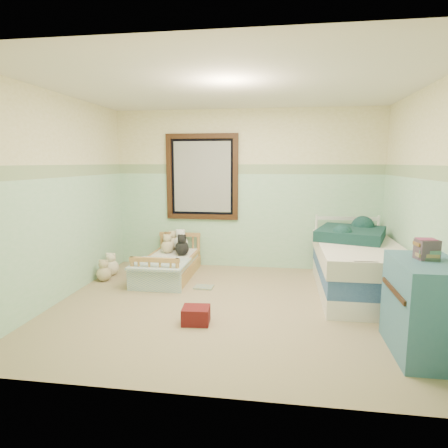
# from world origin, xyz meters

# --- Properties ---
(floor) EXTENTS (4.20, 3.60, 0.02)m
(floor) POSITION_xyz_m (0.00, 0.00, -0.01)
(floor) COLOR #9B8B65
(floor) RESTS_ON ground
(ceiling) EXTENTS (4.20, 3.60, 0.02)m
(ceiling) POSITION_xyz_m (0.00, 0.00, 2.51)
(ceiling) COLOR silver
(ceiling) RESTS_ON wall_back
(wall_back) EXTENTS (4.20, 0.04, 2.50)m
(wall_back) POSITION_xyz_m (0.00, 1.80, 1.25)
(wall_back) COLOR #CFC786
(wall_back) RESTS_ON floor
(wall_front) EXTENTS (4.20, 0.04, 2.50)m
(wall_front) POSITION_xyz_m (0.00, -1.80, 1.25)
(wall_front) COLOR #CFC786
(wall_front) RESTS_ON floor
(wall_left) EXTENTS (0.04, 3.60, 2.50)m
(wall_left) POSITION_xyz_m (-2.10, 0.00, 1.25)
(wall_left) COLOR #CFC786
(wall_left) RESTS_ON floor
(wall_right) EXTENTS (0.04, 3.60, 2.50)m
(wall_right) POSITION_xyz_m (2.10, 0.00, 1.25)
(wall_right) COLOR #CFC786
(wall_right) RESTS_ON floor
(wainscot_mint) EXTENTS (4.20, 0.01, 1.50)m
(wainscot_mint) POSITION_xyz_m (0.00, 1.79, 0.75)
(wainscot_mint) COLOR #90CB9C
(wainscot_mint) RESTS_ON floor
(border_strip) EXTENTS (4.20, 0.01, 0.15)m
(border_strip) POSITION_xyz_m (0.00, 1.79, 1.57)
(border_strip) COLOR #3D6344
(border_strip) RESTS_ON wall_back
(window_frame) EXTENTS (1.16, 0.06, 1.36)m
(window_frame) POSITION_xyz_m (-0.70, 1.76, 1.45)
(window_frame) COLOR #321A0D
(window_frame) RESTS_ON wall_back
(window_blinds) EXTENTS (0.92, 0.01, 1.12)m
(window_blinds) POSITION_xyz_m (-0.70, 1.77, 1.45)
(window_blinds) COLOR #B4B4AF
(window_blinds) RESTS_ON window_frame
(toddler_bed_frame) EXTENTS (0.68, 1.35, 0.17)m
(toddler_bed_frame) POSITION_xyz_m (-1.06, 1.05, 0.09)
(toddler_bed_frame) COLOR #B37441
(toddler_bed_frame) RESTS_ON floor
(toddler_mattress) EXTENTS (0.62, 1.29, 0.12)m
(toddler_mattress) POSITION_xyz_m (-1.06, 1.05, 0.23)
(toddler_mattress) COLOR silver
(toddler_mattress) RESTS_ON toddler_bed_frame
(patchwork_quilt) EXTENTS (0.73, 0.68, 0.03)m
(patchwork_quilt) POSITION_xyz_m (-1.06, 0.63, 0.31)
(patchwork_quilt) COLOR #5C89C0
(patchwork_quilt) RESTS_ON toddler_mattress
(plush_bed_brown) EXTENTS (0.20, 0.20, 0.20)m
(plush_bed_brown) POSITION_xyz_m (-1.21, 1.55, 0.39)
(plush_bed_brown) COLOR brown
(plush_bed_brown) RESTS_ON toddler_mattress
(plush_bed_white) EXTENTS (0.23, 0.23, 0.23)m
(plush_bed_white) POSITION_xyz_m (-1.01, 1.55, 0.41)
(plush_bed_white) COLOR white
(plush_bed_white) RESTS_ON toddler_mattress
(plush_bed_tan) EXTENTS (0.20, 0.20, 0.20)m
(plush_bed_tan) POSITION_xyz_m (-1.16, 1.33, 0.39)
(plush_bed_tan) COLOR #CAB88B
(plush_bed_tan) RESTS_ON toddler_mattress
(plush_bed_dark) EXTENTS (0.20, 0.20, 0.20)m
(plush_bed_dark) POSITION_xyz_m (-0.93, 1.33, 0.39)
(plush_bed_dark) COLOR black
(plush_bed_dark) RESTS_ON toddler_mattress
(plush_floor_cream) EXTENTS (0.23, 0.23, 0.23)m
(plush_floor_cream) POSITION_xyz_m (-1.95, 1.00, 0.12)
(plush_floor_cream) COLOR beige
(plush_floor_cream) RESTS_ON floor
(plush_floor_tan) EXTENTS (0.21, 0.21, 0.21)m
(plush_floor_tan) POSITION_xyz_m (-1.93, 0.71, 0.11)
(plush_floor_tan) COLOR #CAB88B
(plush_floor_tan) RESTS_ON floor
(twin_bed_frame) EXTENTS (0.96, 1.92, 0.22)m
(twin_bed_frame) POSITION_xyz_m (1.55, 0.70, 0.11)
(twin_bed_frame) COLOR white
(twin_bed_frame) RESTS_ON floor
(twin_boxspring) EXTENTS (0.96, 1.92, 0.22)m
(twin_boxspring) POSITION_xyz_m (1.55, 0.70, 0.33)
(twin_boxspring) COLOR navy
(twin_boxspring) RESTS_ON twin_bed_frame
(twin_mattress) EXTENTS (1.00, 1.96, 0.22)m
(twin_mattress) POSITION_xyz_m (1.55, 0.70, 0.55)
(twin_mattress) COLOR silver
(twin_mattress) RESTS_ON twin_boxspring
(teal_blanket) EXTENTS (1.05, 1.08, 0.14)m
(teal_blanket) POSITION_xyz_m (1.50, 1.00, 0.73)
(teal_blanket) COLOR black
(teal_blanket) RESTS_ON twin_mattress
(dresser) EXTENTS (0.53, 0.84, 0.84)m
(dresser) POSITION_xyz_m (1.83, -0.88, 0.42)
(dresser) COLOR #38687F
(dresser) RESTS_ON floor
(book_stack) EXTENTS (0.20, 0.17, 0.17)m
(book_stack) POSITION_xyz_m (1.83, -0.81, 0.93)
(book_stack) COLOR brown
(book_stack) RESTS_ON dresser
(red_pillow) EXTENTS (0.30, 0.27, 0.18)m
(red_pillow) POSITION_xyz_m (-0.30, -0.54, 0.09)
(red_pillow) COLOR #880406
(red_pillow) RESTS_ON floor
(floor_book) EXTENTS (0.26, 0.20, 0.02)m
(floor_book) POSITION_xyz_m (-0.45, 0.61, 0.01)
(floor_book) COLOR gold
(floor_book) RESTS_ON floor
(extra_plush_0) EXTENTS (0.20, 0.20, 0.20)m
(extra_plush_0) POSITION_xyz_m (-0.90, 1.21, 0.40)
(extra_plush_0) COLOR black
(extra_plush_0) RESTS_ON toddler_mattress
(extra_plush_1) EXTENTS (0.21, 0.21, 0.21)m
(extra_plush_1) POSITION_xyz_m (-1.15, 1.58, 0.40)
(extra_plush_1) COLOR #CAB88B
(extra_plush_1) RESTS_ON toddler_mattress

